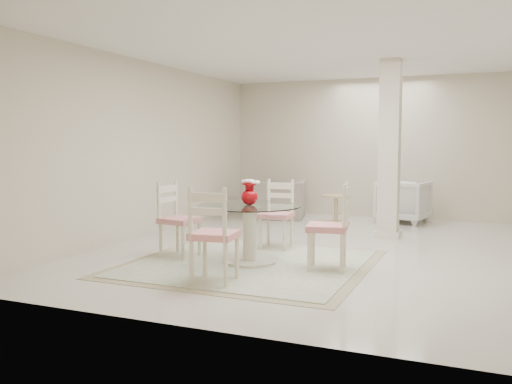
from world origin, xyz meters
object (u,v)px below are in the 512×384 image
at_px(red_vase, 250,193).
at_px(dining_chair_east, 334,220).
at_px(column, 390,149).
at_px(dining_chair_west, 175,214).
at_px(dining_chair_south, 212,228).
at_px(armchair_white, 403,201).
at_px(dining_chair_north, 278,209).
at_px(recliner_taupe, 275,199).
at_px(side_table, 336,211).
at_px(dining_table, 250,234).

distance_m(red_vase, dining_chair_east, 1.06).
relative_size(column, dining_chair_west, 2.54).
xyz_separation_m(column, dining_chair_south, (-1.21, -3.56, -0.76)).
bearing_deg(armchair_white, dining_chair_north, 79.46).
relative_size(dining_chair_west, dining_chair_south, 0.95).
distance_m(recliner_taupe, armchair_white, 2.39).
bearing_deg(red_vase, dining_chair_east, 1.39).
bearing_deg(dining_chair_west, side_table, -11.62).
xyz_separation_m(dining_chair_south, armchair_white, (1.21, 5.25, -0.20)).
height_order(dining_table, dining_chair_north, dining_chair_north).
bearing_deg(red_vase, dining_chair_north, 91.11).
height_order(dining_chair_west, side_table, dining_chair_west).
bearing_deg(recliner_taupe, column, 138.63).
bearing_deg(dining_chair_south, armchair_white, -109.51).
bearing_deg(red_vase, recliner_taupe, 106.29).
height_order(dining_chair_east, dining_chair_north, dining_chair_east).
bearing_deg(side_table, recliner_taupe, 166.51).
height_order(dining_chair_east, armchair_white, dining_chair_east).
distance_m(dining_chair_south, side_table, 4.58).
distance_m(dining_chair_west, recliner_taupe, 3.87).
relative_size(dining_chair_north, dining_chair_west, 0.98).
bearing_deg(dining_chair_east, dining_chair_west, -98.59).
distance_m(dining_chair_east, dining_chair_north, 1.44).
relative_size(dining_chair_east, recliner_taupe, 0.97).
xyz_separation_m(column, armchair_white, (0.00, 1.69, -0.96)).
distance_m(red_vase, recliner_taupe, 4.04).
relative_size(red_vase, dining_chair_north, 0.29).
bearing_deg(dining_chair_west, armchair_white, -21.34).
bearing_deg(dining_chair_east, dining_chair_north, -143.20).
relative_size(armchair_white, side_table, 1.63).
xyz_separation_m(dining_table, armchair_white, (1.24, 4.23, 0.03)).
bearing_deg(dining_chair_west, dining_chair_south, -127.52).
xyz_separation_m(red_vase, side_table, (0.15, 3.54, -0.61)).
relative_size(dining_table, dining_chair_north, 1.18).
bearing_deg(dining_chair_west, dining_chair_east, -82.32).
distance_m(red_vase, dining_chair_west, 1.06).
height_order(red_vase, dining_chair_east, dining_chair_east).
xyz_separation_m(dining_chair_east, dining_chair_north, (-1.04, 0.99, -0.03)).
bearing_deg(armchair_white, dining_chair_south, 87.81).
bearing_deg(dining_chair_north, recliner_taupe, 108.82).
bearing_deg(armchair_white, dining_chair_east, 97.86).
distance_m(dining_chair_north, dining_chair_south, 2.04).
bearing_deg(armchair_white, dining_table, 84.51).
bearing_deg(dining_chair_east, recliner_taupe, -160.34).
xyz_separation_m(dining_chair_east, recliner_taupe, (-2.14, 3.82, -0.21)).
bearing_deg(recliner_taupe, dining_table, 93.98).
height_order(red_vase, dining_chair_north, dining_chair_north).
height_order(dining_chair_south, recliner_taupe, dining_chair_south).
height_order(dining_chair_south, side_table, dining_chair_south).
relative_size(column, dining_chair_north, 2.58).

